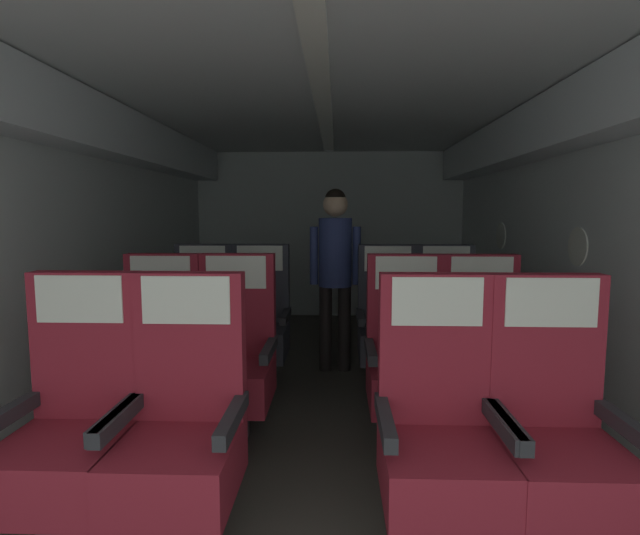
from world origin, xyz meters
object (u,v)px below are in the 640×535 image
at_px(seat_b_left_window, 157,361).
at_px(flight_attendant, 335,260).
at_px(seat_b_right_window, 407,362).
at_px(seat_a_left_aisle, 182,432).
at_px(seat_b_left_aisle, 234,360).
at_px(seat_c_left_window, 201,325).
at_px(seat_a_right_window, 439,436).
at_px(seat_c_left_aisle, 259,325).
at_px(seat_b_right_aisle, 484,363).
at_px(seat_c_right_window, 388,326).
at_px(seat_a_right_aisle, 556,438).
at_px(seat_c_right_aisle, 447,326).
at_px(seat_a_left_window, 73,429).

relative_size(seat_b_left_window, flight_attendant, 0.71).
bearing_deg(seat_b_right_window, seat_a_left_aisle, -136.93).
height_order(seat_b_left_aisle, seat_c_left_window, same).
height_order(seat_a_right_window, seat_b_left_aisle, same).
xyz_separation_m(seat_c_left_aisle, flight_attendant, (0.60, 0.33, 0.48)).
xyz_separation_m(seat_b_right_aisle, seat_c_left_aisle, (-1.49, 0.95, 0.00)).
bearing_deg(seat_a_left_aisle, seat_b_right_aisle, 33.07).
bearing_deg(seat_c_right_window, seat_b_right_window, -89.02).
height_order(seat_b_left_window, seat_b_left_aisle, same).
height_order(seat_a_right_aisle, seat_b_left_aisle, same).
distance_m(seat_b_left_window, flight_attendant, 1.75).
bearing_deg(seat_b_left_window, seat_c_right_window, 32.81).
xyz_separation_m(seat_b_left_window, seat_c_left_aisle, (0.46, 0.97, 0.00)).
height_order(seat_a_left_aisle, seat_c_right_aisle, same).
distance_m(seat_a_right_window, seat_c_left_window, 2.41).
xyz_separation_m(seat_a_right_window, seat_b_left_aisle, (-1.03, 0.97, 0.00)).
relative_size(seat_a_right_window, seat_c_left_aisle, 1.00).
height_order(seat_c_right_window, flight_attendant, flight_attendant).
relative_size(seat_a_left_window, seat_b_left_window, 1.00).
relative_size(seat_b_left_window, seat_b_left_aisle, 1.00).
relative_size(seat_b_left_window, seat_c_right_window, 1.00).
bearing_deg(seat_b_left_window, seat_a_right_aisle, -26.15).
relative_size(seat_b_right_window, seat_c_left_aisle, 1.00).
bearing_deg(seat_c_left_window, seat_c_left_aisle, 2.42).
distance_m(seat_a_left_window, seat_a_right_window, 1.49).
bearing_deg(flight_attendant, seat_c_right_aisle, 167.36).
height_order(seat_a_left_aisle, flight_attendant, flight_attendant).
height_order(seat_b_left_aisle, seat_b_right_window, same).
bearing_deg(seat_b_left_window, seat_a_left_aisle, -64.54).
height_order(seat_b_right_window, seat_c_right_aisle, same).
distance_m(seat_a_left_window, seat_c_right_window, 2.40).
bearing_deg(flight_attendant, seat_a_right_window, 108.74).
bearing_deg(seat_b_left_aisle, seat_c_right_aisle, 32.72).
bearing_deg(seat_c_right_window, seat_c_left_window, -179.90).
relative_size(seat_b_right_aisle, seat_c_right_aisle, 1.00).
height_order(seat_a_left_aisle, seat_b_right_aisle, same).
bearing_deg(seat_b_left_aisle, seat_a_left_aisle, -90.42).
relative_size(seat_a_left_window, seat_b_right_aisle, 1.00).
bearing_deg(seat_b_right_window, seat_b_left_window, -179.24).
bearing_deg(seat_b_right_aisle, seat_c_right_aisle, 90.30).
xyz_separation_m(seat_a_right_window, seat_c_right_aisle, (0.45, 1.92, 0.00)).
xyz_separation_m(seat_a_right_window, seat_b_right_aisle, (0.46, 0.97, 0.00)).
relative_size(seat_b_left_aisle, seat_c_left_aisle, 1.00).
height_order(seat_b_right_aisle, seat_b_right_window, same).
xyz_separation_m(seat_a_left_aisle, seat_c_right_window, (1.02, 1.90, 0.00)).
xyz_separation_m(seat_a_left_window, seat_c_left_window, (-0.00, 1.89, 0.00)).
bearing_deg(seat_a_right_aisle, seat_c_left_aisle, 127.70).
bearing_deg(seat_a_left_aisle, seat_c_left_window, 103.53).
bearing_deg(seat_a_right_window, seat_c_right_aisle, 76.67).
xyz_separation_m(seat_a_right_aisle, seat_b_left_window, (-1.94, 0.95, 0.00)).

